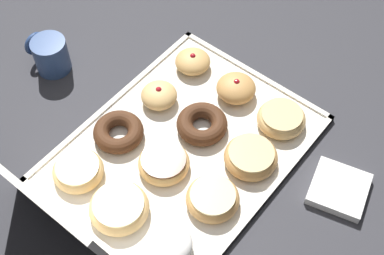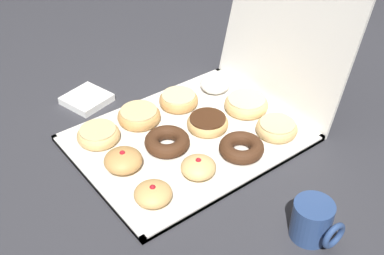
# 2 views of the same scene
# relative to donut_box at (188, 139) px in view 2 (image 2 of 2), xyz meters

# --- Properties ---
(ground_plane) EXTENTS (3.00, 3.00, 0.00)m
(ground_plane) POSITION_rel_donut_box_xyz_m (0.00, 0.00, -0.01)
(ground_plane) COLOR #333338
(donut_box) EXTENTS (0.43, 0.55, 0.01)m
(donut_box) POSITION_rel_donut_box_xyz_m (0.00, 0.00, 0.00)
(donut_box) COLOR silver
(donut_box) RESTS_ON ground
(box_lid_open) EXTENTS (0.43, 0.11, 0.51)m
(box_lid_open) POSITION_rel_donut_box_xyz_m (0.00, 0.33, 0.25)
(box_lid_open) COLOR silver
(box_lid_open) RESTS_ON ground
(glazed_ring_donut_0) EXTENTS (0.11, 0.11, 0.04)m
(glazed_ring_donut_0) POSITION_rel_donut_box_xyz_m (-0.13, -0.19, 0.02)
(glazed_ring_donut_0) COLOR #E5B770
(glazed_ring_donut_0) RESTS_ON donut_box
(jelly_filled_donut_1) EXTENTS (0.09, 0.09, 0.05)m
(jelly_filled_donut_1) POSITION_rel_donut_box_xyz_m (-0.00, -0.19, 0.03)
(jelly_filled_donut_1) COLOR tan
(jelly_filled_donut_1) RESTS_ON donut_box
(jelly_filled_donut_2) EXTENTS (0.08, 0.08, 0.05)m
(jelly_filled_donut_2) POSITION_rel_donut_box_xyz_m (0.13, -0.19, 0.03)
(jelly_filled_donut_2) COLOR tan
(jelly_filled_donut_2) RESTS_ON donut_box
(glazed_ring_donut_3) EXTENTS (0.11, 0.11, 0.04)m
(glazed_ring_donut_3) POSITION_rel_donut_box_xyz_m (-0.13, -0.06, 0.02)
(glazed_ring_donut_3) COLOR tan
(glazed_ring_donut_3) RESTS_ON donut_box
(chocolate_cake_ring_donut_4) EXTENTS (0.11, 0.11, 0.04)m
(chocolate_cake_ring_donut_4) POSITION_rel_donut_box_xyz_m (-0.00, -0.07, 0.02)
(chocolate_cake_ring_donut_4) COLOR #472816
(chocolate_cake_ring_donut_4) RESTS_ON donut_box
(jelly_filled_donut_5) EXTENTS (0.08, 0.08, 0.05)m
(jelly_filled_donut_5) POSITION_rel_donut_box_xyz_m (0.12, -0.07, 0.03)
(jelly_filled_donut_5) COLOR #E5B770
(jelly_filled_donut_5) RESTS_ON donut_box
(glazed_ring_donut_6) EXTENTS (0.11, 0.11, 0.04)m
(glazed_ring_donut_6) POSITION_rel_donut_box_xyz_m (-0.13, 0.07, 0.02)
(glazed_ring_donut_6) COLOR tan
(glazed_ring_donut_6) RESTS_ON donut_box
(chocolate_frosted_donut_7) EXTENTS (0.11, 0.11, 0.03)m
(chocolate_frosted_donut_7) POSITION_rel_donut_box_xyz_m (-0.00, 0.06, 0.02)
(chocolate_frosted_donut_7) COLOR tan
(chocolate_frosted_donut_7) RESTS_ON donut_box
(chocolate_cake_ring_donut_8) EXTENTS (0.11, 0.11, 0.03)m
(chocolate_cake_ring_donut_8) POSITION_rel_donut_box_xyz_m (0.13, 0.07, 0.02)
(chocolate_cake_ring_donut_8) COLOR #472816
(chocolate_cake_ring_donut_8) RESTS_ON donut_box
(powdered_filled_donut_9) EXTENTS (0.09, 0.09, 0.04)m
(powdered_filled_donut_9) POSITION_rel_donut_box_xyz_m (-0.13, 0.19, 0.03)
(powdered_filled_donut_9) COLOR white
(powdered_filled_donut_9) RESTS_ON donut_box
(glazed_ring_donut_10) EXTENTS (0.12, 0.12, 0.04)m
(glazed_ring_donut_10) POSITION_rel_donut_box_xyz_m (-0.00, 0.20, 0.02)
(glazed_ring_donut_10) COLOR #E5B770
(glazed_ring_donut_10) RESTS_ON donut_box
(glazed_ring_donut_11) EXTENTS (0.11, 0.11, 0.04)m
(glazed_ring_donut_11) POSITION_rel_donut_box_xyz_m (0.13, 0.19, 0.02)
(glazed_ring_donut_11) COLOR #E5B770
(glazed_ring_donut_11) RESTS_ON donut_box
(coffee_mug) EXTENTS (0.10, 0.08, 0.09)m
(coffee_mug) POSITION_rel_donut_box_xyz_m (0.40, 0.01, 0.04)
(coffee_mug) COLOR navy
(coffee_mug) RESTS_ON ground
(napkin_stack) EXTENTS (0.14, 0.14, 0.02)m
(napkin_stack) POSITION_rel_donut_box_xyz_m (-0.31, -0.12, 0.01)
(napkin_stack) COLOR white
(napkin_stack) RESTS_ON ground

